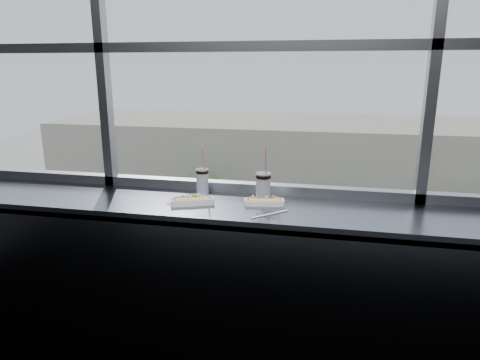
% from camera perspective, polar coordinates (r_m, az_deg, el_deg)
% --- Properties ---
extents(wall_back_lower, '(6.00, 0.00, 6.00)m').
position_cam_1_polar(wall_back_lower, '(2.96, 1.82, -11.88)').
color(wall_back_lower, black).
rests_on(wall_back_lower, ground).
extents(counter, '(6.00, 0.55, 0.06)m').
position_cam_1_polar(counter, '(2.51, 0.79, -4.02)').
color(counter, slate).
rests_on(counter, ground).
extents(counter_fascia, '(6.00, 0.04, 1.04)m').
position_cam_1_polar(counter_fascia, '(2.51, -0.44, -17.21)').
color(counter_fascia, slate).
rests_on(counter_fascia, ground).
extents(hotdog_tray_left, '(0.26, 0.17, 0.06)m').
position_cam_1_polar(hotdog_tray_left, '(2.52, -6.40, -2.71)').
color(hotdog_tray_left, white).
rests_on(hotdog_tray_left, counter).
extents(hotdog_tray_right, '(0.24, 0.12, 0.06)m').
position_cam_1_polar(hotdog_tray_right, '(2.50, 3.23, -2.85)').
color(hotdog_tray_right, white).
rests_on(hotdog_tray_right, counter).
extents(soda_cup_left, '(0.08, 0.08, 0.31)m').
position_cam_1_polar(soda_cup_left, '(2.71, -5.04, -0.02)').
color(soda_cup_left, white).
rests_on(soda_cup_left, counter).
extents(soda_cup_right, '(0.09, 0.09, 0.35)m').
position_cam_1_polar(soda_cup_right, '(2.52, 3.12, -0.86)').
color(soda_cup_right, white).
rests_on(soda_cup_right, counter).
extents(loose_straw, '(0.18, 0.17, 0.01)m').
position_cam_1_polar(loose_straw, '(2.34, 4.00, -4.57)').
color(loose_straw, white).
rests_on(loose_straw, counter).
extents(wrapper, '(0.10, 0.07, 0.02)m').
position_cam_1_polar(wrapper, '(2.56, -8.87, -2.84)').
color(wrapper, silver).
rests_on(wrapper, counter).
extents(plaza_ground, '(120.00, 120.00, 0.00)m').
position_cam_1_polar(plaza_ground, '(47.87, 11.03, -1.06)').
color(plaza_ground, gray).
rests_on(plaza_ground, ground).
extents(street_asphalt, '(80.00, 10.00, 0.06)m').
position_cam_1_polar(street_asphalt, '(26.01, 9.77, -15.01)').
color(street_asphalt, black).
rests_on(street_asphalt, plaza_ground).
extents(far_sidewalk, '(80.00, 6.00, 0.04)m').
position_cam_1_polar(far_sidewalk, '(33.20, 10.40, -8.21)').
color(far_sidewalk, gray).
rests_on(far_sidewalk, plaza_ground).
extents(far_building, '(50.00, 14.00, 8.00)m').
position_cam_1_polar(far_building, '(41.57, 11.12, 2.22)').
color(far_building, gray).
rests_on(far_building, plaza_ground).
extents(car_near_c, '(3.29, 6.44, 2.06)m').
position_cam_1_polar(car_near_c, '(22.03, 9.61, -17.76)').
color(car_near_c, maroon).
rests_on(car_near_c, street_asphalt).
extents(car_far_b, '(3.35, 6.70, 2.15)m').
position_cam_1_polar(car_far_b, '(29.09, 12.38, -9.35)').
color(car_far_b, '#AA0136').
rests_on(car_far_b, street_asphalt).
extents(car_near_a, '(3.31, 6.49, 2.08)m').
position_cam_1_polar(car_near_a, '(26.18, -23.01, -13.19)').
color(car_near_a, silver).
rests_on(car_near_a, street_asphalt).
extents(car_near_b, '(3.14, 6.75, 2.20)m').
position_cam_1_polar(car_near_b, '(22.87, -5.94, -16.08)').
color(car_near_b, black).
rests_on(car_near_b, street_asphalt).
extents(car_far_a, '(3.03, 6.24, 2.02)m').
position_cam_1_polar(car_far_a, '(31.50, -11.48, -7.51)').
color(car_far_a, '#2F2F2F').
rests_on(car_far_a, street_asphalt).
extents(pedestrian_c, '(1.00, 0.75, 2.26)m').
position_cam_1_polar(pedestrian_c, '(32.39, 17.60, -7.09)').
color(pedestrian_c, '#66605B').
rests_on(pedestrian_c, far_sidewalk).
extents(pedestrian_d, '(0.67, 0.89, 2.01)m').
position_cam_1_polar(pedestrian_d, '(35.41, 28.34, -6.56)').
color(pedestrian_d, '#66605B').
rests_on(pedestrian_d, far_sidewalk).
extents(tree_left, '(3.33, 3.33, 5.21)m').
position_cam_1_polar(tree_left, '(33.41, -5.18, -1.48)').
color(tree_left, '#47382B').
rests_on(tree_left, far_sidewalk).
extents(tree_center, '(2.79, 2.79, 4.36)m').
position_cam_1_polar(tree_center, '(32.20, 13.60, -3.55)').
color(tree_center, '#47382B').
rests_on(tree_center, far_sidewalk).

